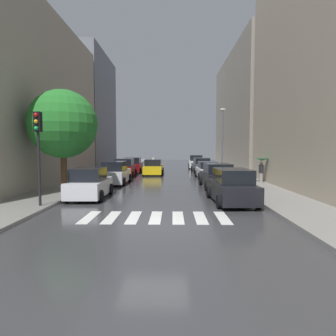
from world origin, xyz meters
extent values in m
cube|color=#373739|center=(0.00, 24.00, -0.02)|extent=(28.00, 72.00, 0.04)
cube|color=gray|center=(-6.50, 24.00, 0.07)|extent=(3.00, 72.00, 0.15)
cube|color=gray|center=(6.50, 24.00, 0.07)|extent=(3.00, 72.00, 0.15)
cube|color=silver|center=(-2.70, 1.22, 0.01)|extent=(0.45, 2.20, 0.01)
cube|color=silver|center=(-1.80, 1.22, 0.01)|extent=(0.45, 2.20, 0.01)
cube|color=silver|center=(-0.90, 1.22, 0.01)|extent=(0.45, 2.20, 0.01)
cube|color=silver|center=(0.00, 1.22, 0.01)|extent=(0.45, 2.20, 0.01)
cube|color=silver|center=(0.90, 1.22, 0.01)|extent=(0.45, 2.20, 0.01)
cube|color=silver|center=(1.80, 1.22, 0.01)|extent=(0.45, 2.20, 0.01)
cube|color=silver|center=(2.70, 1.22, 0.01)|extent=(0.45, 2.20, 0.01)
cube|color=#9E9384|center=(-11.00, 12.11, 6.46)|extent=(6.00, 20.35, 12.93)
cube|color=slate|center=(-11.00, 28.79, 7.50)|extent=(6.00, 12.34, 15.00)
cube|color=#9E9384|center=(11.00, 28.63, 7.47)|extent=(6.00, 21.87, 14.93)
cube|color=silver|center=(-3.98, 5.87, 0.60)|extent=(1.89, 4.15, 0.84)
cube|color=black|center=(-3.98, 5.67, 1.36)|extent=(1.63, 2.30, 0.69)
cylinder|color=black|center=(-4.91, 7.21, 0.32)|extent=(0.23, 0.64, 0.64)
cylinder|color=black|center=(-3.12, 7.25, 0.32)|extent=(0.23, 0.64, 0.64)
cylinder|color=black|center=(-4.85, 4.49, 0.32)|extent=(0.23, 0.64, 0.64)
cylinder|color=black|center=(-3.05, 4.54, 0.32)|extent=(0.23, 0.64, 0.64)
cube|color=silver|center=(-3.81, 12.50, 0.61)|extent=(1.79, 4.50, 0.88)
cube|color=black|center=(-3.81, 12.28, 1.41)|extent=(1.56, 2.48, 0.72)
cylinder|color=black|center=(-4.68, 13.99, 0.32)|extent=(0.22, 0.64, 0.64)
cylinder|color=black|center=(-2.92, 13.98, 0.32)|extent=(0.22, 0.64, 0.64)
cylinder|color=black|center=(-4.69, 11.03, 0.32)|extent=(0.22, 0.64, 0.64)
cylinder|color=black|center=(-2.93, 11.02, 0.32)|extent=(0.22, 0.64, 0.64)
cube|color=maroon|center=(-3.96, 17.98, 0.62)|extent=(1.90, 4.39, 0.89)
cube|color=black|center=(-3.96, 17.76, 1.43)|extent=(1.63, 2.43, 0.73)
cylinder|color=black|center=(-4.89, 19.39, 0.32)|extent=(0.24, 0.65, 0.64)
cylinder|color=black|center=(-3.11, 19.43, 0.32)|extent=(0.24, 0.65, 0.64)
cylinder|color=black|center=(-4.82, 16.52, 0.32)|extent=(0.24, 0.65, 0.64)
cylinder|color=black|center=(-3.03, 16.57, 0.32)|extent=(0.24, 0.65, 0.64)
cube|color=maroon|center=(-3.89, 23.23, 0.60)|extent=(2.01, 4.45, 0.85)
cube|color=black|center=(-3.88, 23.00, 1.38)|extent=(1.74, 2.46, 0.70)
cylinder|color=black|center=(-4.88, 24.67, 0.32)|extent=(0.23, 0.64, 0.64)
cylinder|color=black|center=(-2.94, 24.70, 0.32)|extent=(0.23, 0.64, 0.64)
cylinder|color=black|center=(-4.83, 21.75, 0.32)|extent=(0.23, 0.64, 0.64)
cylinder|color=black|center=(-2.89, 21.78, 0.32)|extent=(0.23, 0.64, 0.64)
cube|color=black|center=(3.71, 4.53, 0.61)|extent=(2.01, 4.50, 0.87)
cube|color=black|center=(3.72, 4.31, 1.40)|extent=(1.71, 2.50, 0.71)
cylinder|color=black|center=(2.73, 5.95, 0.32)|extent=(0.25, 0.65, 0.64)
cylinder|color=black|center=(4.56, 6.03, 0.32)|extent=(0.25, 0.65, 0.64)
cylinder|color=black|center=(2.85, 3.03, 0.32)|extent=(0.25, 0.65, 0.64)
cylinder|color=black|center=(4.68, 3.11, 0.32)|extent=(0.25, 0.65, 0.64)
cube|color=black|center=(3.81, 10.25, 0.60)|extent=(2.04, 4.54, 0.86)
cube|color=black|center=(3.82, 10.03, 1.38)|extent=(1.74, 2.52, 0.70)
cylinder|color=black|center=(2.82, 11.70, 0.32)|extent=(0.24, 0.65, 0.64)
cylinder|color=black|center=(4.70, 11.76, 0.32)|extent=(0.24, 0.65, 0.64)
cylinder|color=black|center=(2.92, 8.74, 0.32)|extent=(0.24, 0.65, 0.64)
cylinder|color=black|center=(4.81, 8.81, 0.32)|extent=(0.24, 0.65, 0.64)
cube|color=silver|center=(3.91, 16.90, 0.55)|extent=(1.88, 4.25, 0.76)
cube|color=black|center=(3.91, 16.69, 1.24)|extent=(1.61, 2.35, 0.62)
cylinder|color=black|center=(2.99, 18.27, 0.32)|extent=(0.24, 0.65, 0.64)
cylinder|color=black|center=(4.75, 18.31, 0.32)|extent=(0.24, 0.65, 0.64)
cylinder|color=black|center=(3.06, 15.49, 0.32)|extent=(0.24, 0.65, 0.64)
cylinder|color=black|center=(4.83, 15.54, 0.32)|extent=(0.24, 0.65, 0.64)
cube|color=#474C51|center=(4.00, 23.43, 0.59)|extent=(2.02, 4.30, 0.82)
cube|color=black|center=(4.01, 23.22, 1.33)|extent=(1.72, 2.39, 0.67)
cylinder|color=black|center=(3.02, 24.79, 0.32)|extent=(0.25, 0.65, 0.64)
cylinder|color=black|center=(4.87, 24.87, 0.32)|extent=(0.25, 0.65, 0.64)
cylinder|color=black|center=(3.13, 22.00, 0.32)|extent=(0.25, 0.65, 0.64)
cylinder|color=black|center=(4.98, 22.08, 0.32)|extent=(0.25, 0.65, 0.64)
cube|color=silver|center=(3.90, 30.02, 0.63)|extent=(2.05, 4.41, 0.91)
cube|color=black|center=(3.89, 29.81, 1.45)|extent=(1.73, 2.46, 0.74)
cylinder|color=black|center=(3.05, 31.49, 0.32)|extent=(0.25, 0.65, 0.64)
cylinder|color=black|center=(4.89, 31.41, 0.32)|extent=(0.25, 0.65, 0.64)
cylinder|color=black|center=(2.91, 28.64, 0.32)|extent=(0.25, 0.65, 0.64)
cylinder|color=black|center=(4.76, 28.55, 0.32)|extent=(0.25, 0.65, 0.64)
cube|color=yellow|center=(-1.34, 20.35, 0.57)|extent=(1.85, 4.57, 0.80)
cube|color=black|center=(-1.34, 20.12, 1.30)|extent=(1.63, 2.52, 0.65)
cube|color=#F2EDCC|center=(-1.34, 20.12, 1.72)|extent=(0.20, 0.36, 0.18)
cylinder|color=black|center=(-2.26, 21.86, 0.32)|extent=(0.22, 0.64, 0.64)
cylinder|color=black|center=(-0.41, 21.86, 0.32)|extent=(0.22, 0.64, 0.64)
cylinder|color=black|center=(-2.26, 18.84, 0.32)|extent=(0.22, 0.64, 0.64)
cylinder|color=black|center=(-0.41, 18.84, 0.32)|extent=(0.22, 0.64, 0.64)
cylinder|color=gray|center=(7.50, 12.15, 0.53)|extent=(0.28, 0.28, 0.76)
cylinder|color=black|center=(7.50, 12.15, 1.21)|extent=(0.36, 0.36, 0.60)
sphere|color=tan|center=(7.50, 12.15, 1.63)|extent=(0.24, 0.24, 0.24)
cone|color=#19723F|center=(7.50, 12.15, 1.92)|extent=(1.00, 1.00, 0.20)
cylinder|color=#333338|center=(7.50, 12.15, 1.57)|extent=(0.02, 0.02, 0.70)
cylinder|color=#513823|center=(-5.83, 6.94, 1.33)|extent=(0.36, 0.36, 2.36)
sphere|color=#26762A|center=(-5.83, 6.94, 4.23)|extent=(4.04, 4.04, 4.04)
cylinder|color=black|center=(-5.45, 2.86, 1.85)|extent=(0.12, 0.12, 3.40)
cube|color=black|center=(-5.45, 2.86, 4.00)|extent=(0.30, 0.30, 0.90)
sphere|color=red|center=(-5.45, 2.68, 4.30)|extent=(0.18, 0.18, 0.18)
sphere|color=#F2A519|center=(-5.45, 2.68, 4.00)|extent=(0.18, 0.18, 0.18)
sphere|color=green|center=(-5.45, 2.68, 3.70)|extent=(0.18, 0.18, 0.18)
cylinder|color=#595B60|center=(5.55, 18.37, 3.26)|extent=(0.16, 0.16, 6.22)
ellipsoid|color=beige|center=(5.55, 18.37, 6.52)|extent=(0.60, 0.28, 0.24)
camera|label=1|loc=(0.67, -10.52, 2.82)|focal=31.50mm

